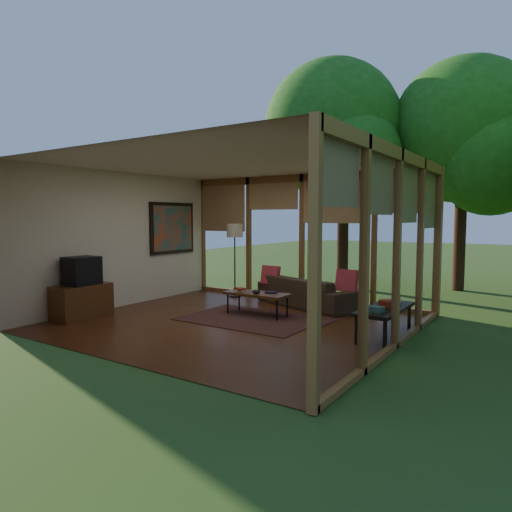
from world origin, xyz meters
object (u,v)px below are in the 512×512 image
Objects in this scene: media_cabinet at (82,301)px; coffee_table at (257,294)px; side_console at (381,310)px; television at (82,271)px; sofa at (303,291)px; floor_lamp at (235,235)px.

coffee_table is (2.50, 1.88, 0.09)m from media_cabinet.
media_cabinet reaches higher than coffee_table.
side_console is (2.37, -0.21, 0.02)m from coffee_table.
media_cabinet reaches higher than side_console.
media_cabinet is 1.82× the size of television.
sofa is 3.70× the size of television.
side_console is at bearing -5.11° from coffee_table.
coffee_table is (1.51, -1.39, -1.01)m from floor_lamp.
television reaches higher than coffee_table.
media_cabinet is 0.61× the size of floor_lamp.
floor_lamp reaches higher than media_cabinet.
television is (-2.75, -3.18, 0.55)m from sofa.
media_cabinet is 3.13m from coffee_table.
sofa is at bearing 78.17° from coffee_table.
television is (0.02, 0.00, 0.55)m from media_cabinet.
floor_lamp is at bearing 73.21° from media_cabinet.
sofa is 4.22m from media_cabinet.
media_cabinet is at bearing -106.79° from floor_lamp.
media_cabinet reaches higher than sofa.
floor_lamp is at bearing 137.37° from coffee_table.
side_console is at bearing 19.01° from television.
coffee_table is 2.38m from side_console.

